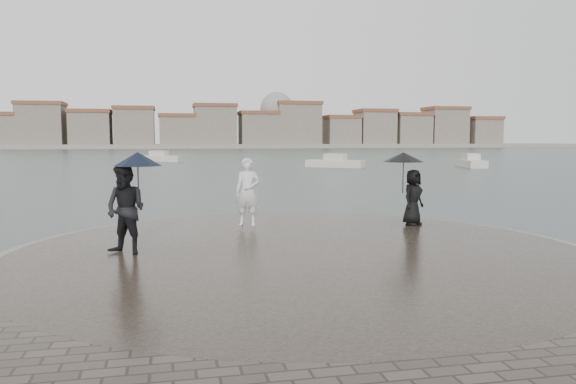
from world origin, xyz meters
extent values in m
plane|color=#2B3835|center=(0.00, 0.00, 0.00)|extent=(400.00, 400.00, 0.00)
cylinder|color=gray|center=(0.00, 3.50, 0.16)|extent=(12.50, 12.50, 0.32)
cylinder|color=#2D261E|center=(0.00, 3.50, 0.18)|extent=(11.90, 11.90, 0.36)
imported|color=white|center=(-0.62, 7.07, 1.26)|extent=(0.75, 0.60, 1.80)
imported|color=black|center=(-3.52, 3.84, 1.26)|extent=(1.10, 1.05, 1.80)
cylinder|color=black|center=(-3.27, 3.94, 1.71)|extent=(0.02, 0.02, 0.90)
cone|color=black|center=(-3.27, 3.94, 2.26)|extent=(0.98, 0.98, 0.28)
imported|color=black|center=(3.72, 6.19, 1.11)|extent=(0.87, 0.81, 1.49)
cylinder|color=black|center=(3.47, 6.29, 1.66)|extent=(0.02, 0.02, 0.90)
cone|color=black|center=(3.47, 6.29, 2.18)|extent=(1.10, 1.10, 0.26)
cube|color=gray|center=(0.00, 163.00, 0.60)|extent=(260.00, 20.00, 1.20)
cube|color=gray|center=(-37.00, 160.00, 6.00)|extent=(12.00, 10.00, 12.00)
cube|color=brown|center=(-37.00, 160.00, 12.50)|extent=(12.60, 10.60, 1.00)
cube|color=gray|center=(-24.00, 160.00, 5.00)|extent=(11.00, 10.00, 10.00)
cube|color=brown|center=(-24.00, 160.00, 10.50)|extent=(11.60, 10.60, 1.00)
cube|color=gray|center=(-12.00, 160.00, 5.50)|extent=(11.00, 10.00, 11.00)
cube|color=brown|center=(-12.00, 160.00, 11.50)|extent=(11.60, 10.60, 1.00)
cube|color=gray|center=(0.00, 160.00, 4.50)|extent=(10.00, 10.00, 9.00)
cube|color=brown|center=(0.00, 160.00, 9.50)|extent=(10.60, 10.60, 1.00)
cube|color=gray|center=(11.00, 160.00, 6.00)|extent=(12.00, 10.00, 12.00)
cube|color=brown|center=(11.00, 160.00, 12.50)|extent=(12.60, 10.60, 1.00)
cube|color=gray|center=(24.00, 160.00, 5.00)|extent=(11.00, 10.00, 10.00)
cube|color=brown|center=(24.00, 160.00, 10.50)|extent=(11.60, 10.60, 1.00)
cube|color=gray|center=(36.00, 160.00, 6.50)|extent=(13.00, 10.00, 13.00)
cube|color=brown|center=(36.00, 160.00, 13.50)|extent=(13.60, 10.60, 1.00)
cube|color=gray|center=(50.00, 160.00, 4.50)|extent=(10.00, 10.00, 9.00)
cube|color=brown|center=(50.00, 160.00, 9.50)|extent=(10.60, 10.60, 1.00)
cube|color=gray|center=(61.00, 160.00, 5.50)|extent=(11.00, 10.00, 11.00)
cube|color=brown|center=(61.00, 160.00, 11.50)|extent=(11.60, 10.60, 1.00)
cube|color=gray|center=(73.00, 160.00, 5.00)|extent=(11.00, 10.00, 10.00)
cube|color=brown|center=(73.00, 160.00, 10.50)|extent=(11.60, 10.60, 1.00)
cube|color=gray|center=(85.00, 160.00, 6.00)|extent=(12.00, 10.00, 12.00)
cube|color=brown|center=(85.00, 160.00, 12.50)|extent=(12.60, 10.60, 1.00)
cube|color=gray|center=(98.00, 160.00, 4.50)|extent=(10.00, 10.00, 9.00)
cube|color=brown|center=(98.00, 160.00, 9.50)|extent=(10.60, 10.60, 1.00)
sphere|color=gray|center=(30.00, 162.00, 12.00)|extent=(10.00, 10.00, 10.00)
cube|color=beige|center=(-3.78, 60.77, 0.25)|extent=(5.67, 3.71, 0.90)
cube|color=beige|center=(-3.78, 60.77, 0.85)|extent=(2.32, 1.91, 0.90)
cube|color=beige|center=(25.58, 41.02, 0.25)|extent=(2.84, 5.72, 0.90)
cube|color=beige|center=(25.58, 41.02, 0.85)|extent=(1.63, 2.23, 0.90)
cube|color=beige|center=(12.73, 43.12, 0.25)|extent=(5.38, 4.55, 0.90)
cube|color=beige|center=(12.73, 43.12, 0.85)|extent=(2.32, 2.15, 0.90)
camera|label=1|loc=(-2.67, -7.71, 2.65)|focal=35.00mm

